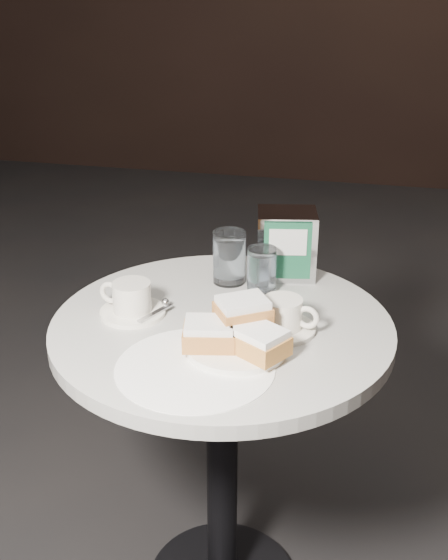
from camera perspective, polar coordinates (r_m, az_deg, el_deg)
cafe_table at (r=1.54m, az=-0.17°, el=-9.92°), size 0.70×0.70×0.74m
sugar_spill at (r=1.28m, az=-2.37°, el=-7.13°), size 0.37×0.37×0.00m
beignet_plate at (r=1.32m, az=1.04°, el=-4.47°), size 0.22×0.22×0.10m
coffee_cup_left at (r=1.46m, az=-7.52°, el=-1.67°), size 0.16×0.16×0.07m
coffee_cup_right at (r=1.39m, az=4.83°, el=-3.03°), size 0.15×0.15×0.07m
water_glass_left at (r=1.58m, az=0.43°, el=1.81°), size 0.08×0.08×0.12m
water_glass_right at (r=1.54m, az=3.08°, el=0.73°), size 0.07×0.07×0.10m
napkin_dispenser at (r=1.62m, az=5.08°, el=2.93°), size 0.15×0.13×0.16m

